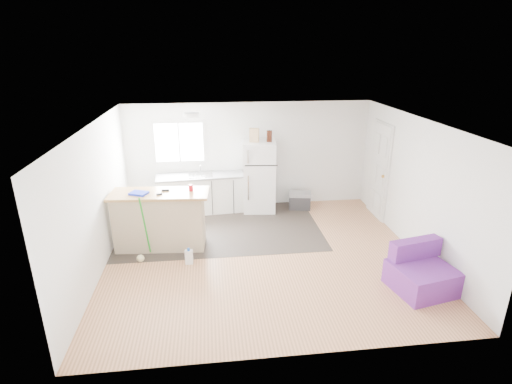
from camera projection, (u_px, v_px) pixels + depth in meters
room at (264, 193)px, 6.79m from camera, size 5.51×5.01×2.41m
vinyl_zone at (221, 228)px, 8.28m from camera, size 4.05×2.50×0.00m
window at (179, 142)px, 8.81m from camera, size 1.18×0.06×0.98m
interior_door at (379, 171)px, 8.60m from camera, size 0.11×0.92×2.10m
ceiling_fixture at (191, 115)px, 7.37m from camera, size 0.30×0.30×0.07m
kitchen_cabinets at (201, 193)px, 8.97m from camera, size 1.98×0.75×1.14m
peninsula at (160, 220)px, 7.34m from camera, size 1.80×0.80×1.08m
refrigerator at (259, 176)px, 8.95m from camera, size 0.77×0.74×1.60m
cooler at (300, 200)px, 9.21m from camera, size 0.55×0.42×0.38m
purple_seat at (421, 273)px, 6.15m from camera, size 1.00×0.97×0.71m
cleaner_jug at (189, 257)px, 6.89m from camera, size 0.14×0.10×0.30m
mop at (142, 248)px, 6.96m from camera, size 0.22×0.34×1.21m
red_cup at (191, 188)px, 7.21m from camera, size 0.08×0.08×0.12m
blue_tray at (139, 193)px, 7.07m from camera, size 0.36×0.32×0.04m
tool_a at (165, 190)px, 7.23m from camera, size 0.14×0.06×0.03m
tool_b at (159, 194)px, 7.04m from camera, size 0.11×0.07×0.03m
cardboard_box at (254, 135)px, 8.58m from camera, size 0.22×0.15×0.30m
bottle_left at (268, 136)px, 8.60m from camera, size 0.08×0.08×0.25m
bottle_right at (270, 136)px, 8.60m from camera, size 0.09×0.09×0.25m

